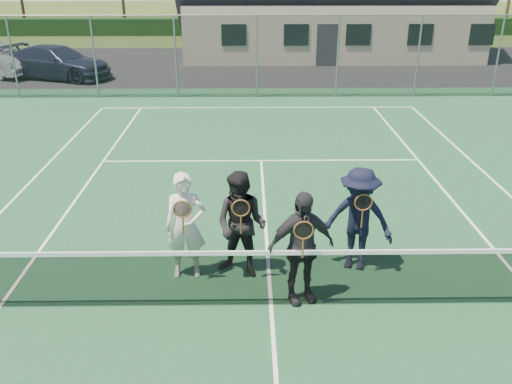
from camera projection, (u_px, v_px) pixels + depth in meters
ground at (255, 66)px, 26.61m from camera, size 220.00×220.00×0.00m
court_surface at (271, 305)px, 8.25m from camera, size 30.00×30.00×0.02m
tarmac_carpark at (173, 66)px, 26.56m from camera, size 40.00×12.00×0.01m
hedge_row at (253, 27)px, 37.41m from camera, size 40.00×1.20×1.10m
car_c at (57, 62)px, 23.65m from camera, size 5.21×3.45×1.40m
court_markings at (271, 305)px, 8.24m from camera, size 11.03×23.83×0.01m
tennis_net at (271, 276)px, 8.04m from camera, size 11.68×0.08×1.10m
perimeter_fence at (257, 57)px, 20.04m from camera, size 30.07×0.07×3.02m
player_a at (186, 226)px, 8.69m from camera, size 0.68×0.52×1.80m
player_b at (241, 225)px, 8.72m from camera, size 1.06×0.96×1.80m
player_c at (301, 248)px, 8.05m from camera, size 1.14×0.72×1.80m
player_d at (358, 219)px, 8.92m from camera, size 1.32×1.01×1.80m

